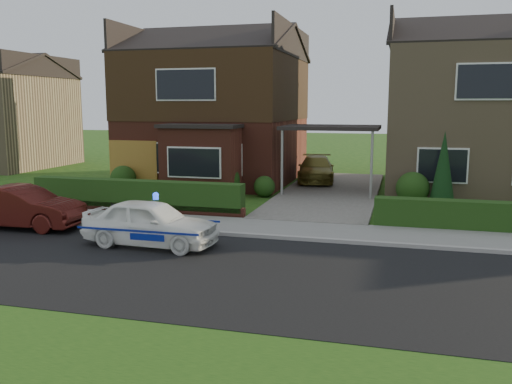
% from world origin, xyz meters
% --- Properties ---
extents(ground, '(120.00, 120.00, 0.00)m').
position_xyz_m(ground, '(0.00, 0.00, 0.00)').
color(ground, '#1A4512').
rests_on(ground, ground).
extents(road, '(60.00, 6.00, 0.02)m').
position_xyz_m(road, '(0.00, 0.00, 0.00)').
color(road, black).
rests_on(road, ground).
extents(kerb, '(60.00, 0.16, 0.12)m').
position_xyz_m(kerb, '(0.00, 3.05, 0.06)').
color(kerb, '#9E9993').
rests_on(kerb, ground).
extents(sidewalk, '(60.00, 2.00, 0.10)m').
position_xyz_m(sidewalk, '(0.00, 4.10, 0.05)').
color(sidewalk, slate).
rests_on(sidewalk, ground).
extents(driveway, '(3.80, 12.00, 0.12)m').
position_xyz_m(driveway, '(0.00, 11.00, 0.06)').
color(driveway, '#666059').
rests_on(driveway, ground).
extents(house_left, '(7.50, 9.53, 7.25)m').
position_xyz_m(house_left, '(-5.78, 13.90, 3.81)').
color(house_left, brown).
rests_on(house_left, ground).
extents(house_right, '(7.50, 8.06, 7.25)m').
position_xyz_m(house_right, '(5.80, 13.99, 3.66)').
color(house_right, '#967C5C').
rests_on(house_right, ground).
extents(carport_link, '(3.80, 3.00, 2.77)m').
position_xyz_m(carport_link, '(0.00, 10.95, 2.66)').
color(carport_link, black).
rests_on(carport_link, ground).
extents(garage_door, '(2.20, 0.10, 2.10)m').
position_xyz_m(garage_door, '(-8.25, 9.96, 1.05)').
color(garage_door, olive).
rests_on(garage_door, ground).
extents(dwarf_wall, '(7.70, 0.25, 0.36)m').
position_xyz_m(dwarf_wall, '(-5.80, 5.30, 0.18)').
color(dwarf_wall, brown).
rests_on(dwarf_wall, ground).
extents(hedge_left, '(7.50, 0.55, 0.90)m').
position_xyz_m(hedge_left, '(-5.80, 5.45, 0.00)').
color(hedge_left, '#153310').
rests_on(hedge_left, ground).
extents(hedge_right, '(7.50, 0.55, 0.80)m').
position_xyz_m(hedge_right, '(5.80, 5.35, 0.00)').
color(hedge_right, '#153310').
rests_on(hedge_right, ground).
extents(shrub_left_far, '(1.08, 1.08, 1.08)m').
position_xyz_m(shrub_left_far, '(-8.50, 9.50, 0.54)').
color(shrub_left_far, '#153310').
rests_on(shrub_left_far, ground).
extents(shrub_left_mid, '(1.32, 1.32, 1.32)m').
position_xyz_m(shrub_left_mid, '(-4.00, 9.30, 0.66)').
color(shrub_left_mid, '#153310').
rests_on(shrub_left_mid, ground).
extents(shrub_left_near, '(0.84, 0.84, 0.84)m').
position_xyz_m(shrub_left_near, '(-2.40, 9.60, 0.42)').
color(shrub_left_near, '#153310').
rests_on(shrub_left_near, ground).
extents(shrub_right_near, '(1.20, 1.20, 1.20)m').
position_xyz_m(shrub_right_near, '(3.20, 9.40, 0.60)').
color(shrub_right_near, '#153310').
rests_on(shrub_right_near, ground).
extents(conifer_a, '(0.90, 0.90, 2.60)m').
position_xyz_m(conifer_a, '(4.20, 9.20, 1.30)').
color(conifer_a, black).
rests_on(conifer_a, ground).
extents(police_car, '(3.23, 3.58, 1.36)m').
position_xyz_m(police_car, '(-3.35, 1.53, 0.60)').
color(police_car, white).
rests_on(police_car, ground).
extents(driveway_car, '(2.12, 4.10, 1.14)m').
position_xyz_m(driveway_car, '(-1.00, 13.71, 0.69)').
color(driveway_car, olive).
rests_on(driveway_car, driveway).
extents(street_car, '(1.46, 3.78, 1.23)m').
position_xyz_m(street_car, '(-7.90, 2.40, 0.61)').
color(street_car, '#46130F').
rests_on(street_car, ground).
extents(potted_plant_a, '(0.51, 0.41, 0.85)m').
position_xyz_m(potted_plant_a, '(-3.08, 6.00, 0.43)').
color(potted_plant_a, gray).
rests_on(potted_plant_a, ground).
extents(potted_plant_b, '(0.59, 0.57, 0.84)m').
position_xyz_m(potted_plant_b, '(-5.01, 6.00, 0.42)').
color(potted_plant_b, gray).
rests_on(potted_plant_b, ground).
extents(potted_plant_c, '(0.57, 0.57, 0.80)m').
position_xyz_m(potted_plant_c, '(-2.50, 6.00, 0.40)').
color(potted_plant_c, gray).
rests_on(potted_plant_c, ground).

